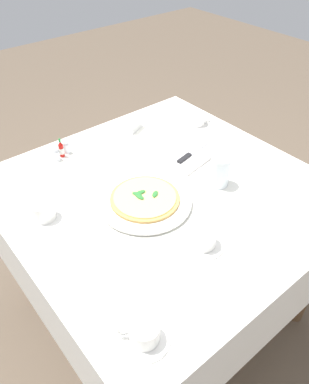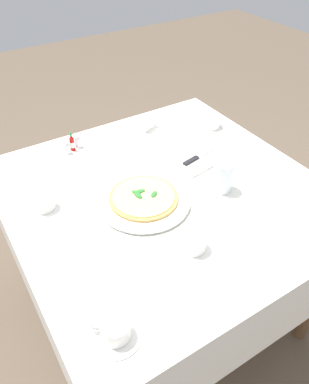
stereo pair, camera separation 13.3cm
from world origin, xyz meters
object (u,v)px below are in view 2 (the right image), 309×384
at_px(menu_card, 151,124).
at_px(napkin_folded, 199,159).
at_px(pizza, 144,197).
at_px(hot_sauce_bottle, 72,143).
at_px(pepper_shaker, 67,148).
at_px(pizza_plate, 144,200).
at_px(dinner_knife, 200,156).
at_px(coffee_cup_far_left, 194,243).
at_px(coffee_cup_near_left, 44,202).
at_px(coffee_cup_back_corner, 212,123).
at_px(coffee_cup_near_right, 115,330).
at_px(salt_shaker, 78,142).
at_px(water_glass_right_edge, 223,178).

bearing_deg(menu_card, napkin_folded, 73.86).
height_order(pizza, hot_sauce_bottle, hot_sauce_bottle).
bearing_deg(pepper_shaker, pizza_plate, -75.79).
height_order(dinner_knife, pepper_shaker, pepper_shaker).
distance_m(coffee_cup_far_left, coffee_cup_near_left, 0.53).
xyz_separation_m(coffee_cup_back_corner, coffee_cup_near_right, (-0.84, -0.68, 0.00)).
distance_m(coffee_cup_back_corner, salt_shaker, 0.60).
height_order(salt_shaker, pepper_shaker, same).
relative_size(napkin_folded, pepper_shaker, 4.22).
bearing_deg(coffee_cup_back_corner, salt_shaker, 163.16).
distance_m(coffee_cup_back_corner, hot_sauce_bottle, 0.63).
distance_m(pizza, menu_card, 0.50).
relative_size(pizza_plate, menu_card, 3.88).
distance_m(coffee_cup_near_left, coffee_cup_back_corner, 0.84).
distance_m(pizza, coffee_cup_back_corner, 0.59).
distance_m(coffee_cup_far_left, pepper_shaker, 0.71).
distance_m(coffee_cup_back_corner, water_glass_right_edge, 0.44).
distance_m(coffee_cup_near_right, salt_shaker, 0.89).
bearing_deg(coffee_cup_near_left, menu_card, 24.07).
xyz_separation_m(coffee_cup_near_left, water_glass_right_edge, (0.59, -0.24, 0.02)).
relative_size(water_glass_right_edge, napkin_folded, 0.49).
bearing_deg(pizza_plate, salt_shaker, 96.78).
bearing_deg(pizza, dinner_knife, 17.49).
distance_m(pizza, coffee_cup_near_left, 0.34).
height_order(napkin_folded, menu_card, menu_card).
distance_m(coffee_cup_back_corner, pepper_shaker, 0.65).
bearing_deg(pizza, napkin_folded, 17.55).
bearing_deg(napkin_folded, pizza_plate, -171.14).
relative_size(coffee_cup_near_left, salt_shaker, 2.32).
distance_m(pizza_plate, dinner_knife, 0.34).
xyz_separation_m(coffee_cup_back_corner, water_glass_right_edge, (-0.24, -0.37, 0.02)).
height_order(water_glass_right_edge, dinner_knife, water_glass_right_edge).
xyz_separation_m(coffee_cup_back_corner, salt_shaker, (-0.58, 0.17, -0.00)).
bearing_deg(pizza, coffee_cup_far_left, -86.12).
bearing_deg(coffee_cup_back_corner, coffee_cup_near_right, -141.12).
height_order(pizza, water_glass_right_edge, water_glass_right_edge).
relative_size(pizza_plate, pepper_shaker, 5.84).
relative_size(pizza_plate, coffee_cup_back_corner, 2.53).
relative_size(pizza, salt_shaker, 4.32).
bearing_deg(water_glass_right_edge, coffee_cup_near_right, -152.43).
relative_size(coffee_cup_back_corner, water_glass_right_edge, 1.11).
distance_m(salt_shaker, menu_card, 0.34).
xyz_separation_m(coffee_cup_near_right, dinner_knife, (0.64, 0.50, -0.00)).
relative_size(pizza_plate, pizza, 1.35).
relative_size(napkin_folded, salt_shaker, 4.22).
xyz_separation_m(coffee_cup_near_left, dinner_knife, (0.63, -0.05, -0.01)).
bearing_deg(coffee_cup_near_right, hot_sauce_bottle, 74.52).
xyz_separation_m(water_glass_right_edge, dinner_knife, (0.04, 0.19, -0.03)).
bearing_deg(coffee_cup_back_corner, dinner_knife, -138.83).
bearing_deg(salt_shaker, coffee_cup_near_right, -107.04).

